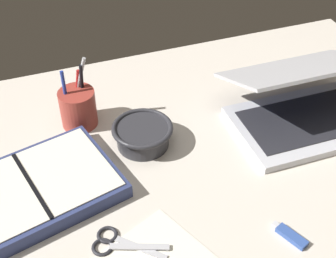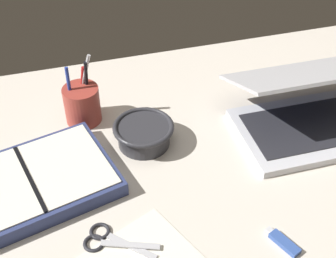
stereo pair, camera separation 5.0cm
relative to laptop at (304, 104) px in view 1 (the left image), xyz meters
The scene contains 7 objects.
desk_top 34.27cm from the laptop, 165.09° to the right, with size 140.00×100.00×2.00cm, color beige.
laptop is the anchor object (origin of this frame).
bowl 37.96cm from the laptop, behind, with size 13.54×13.54×5.19cm.
pen_cup 52.04cm from the laptop, 161.14° to the left, with size 8.31×8.31×16.75cm.
planner 62.73cm from the laptop, behind, with size 36.72×29.21×3.64cm.
scissors 54.32cm from the laptop, 159.39° to the right, with size 13.34×10.83×0.80cm.
usb_drive 35.31cm from the laptop, 125.00° to the right, with size 4.25×7.26×1.00cm.
Camera 1 is at (-26.29, -61.35, 72.25)cm, focal length 50.00 mm.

